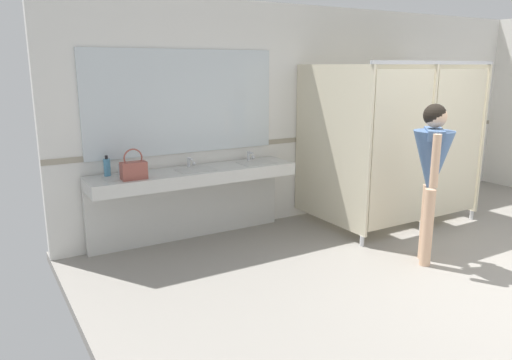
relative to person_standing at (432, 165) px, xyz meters
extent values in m
cube|color=silver|center=(0.39, 2.07, 0.34)|extent=(7.51, 0.12, 2.75)
cube|color=#9E937F|center=(0.39, 2.00, 0.01)|extent=(7.51, 0.01, 0.06)
cube|color=silver|center=(-1.82, 1.72, -0.24)|extent=(2.37, 0.53, 0.14)
cube|color=silver|center=(-1.82, 1.95, -0.67)|extent=(2.37, 0.08, 0.73)
cube|color=beige|center=(-2.61, 1.69, -0.22)|extent=(0.42, 0.29, 0.11)
cylinder|color=silver|center=(-2.61, 1.90, -0.11)|extent=(0.04, 0.04, 0.11)
cylinder|color=silver|center=(-2.61, 1.84, -0.07)|extent=(0.03, 0.11, 0.03)
sphere|color=silver|center=(-2.54, 1.91, -0.14)|extent=(0.04, 0.04, 0.04)
cube|color=beige|center=(-1.82, 1.69, -0.22)|extent=(0.42, 0.29, 0.11)
cylinder|color=silver|center=(-1.82, 1.90, -0.11)|extent=(0.04, 0.04, 0.11)
cylinder|color=silver|center=(-1.82, 1.84, -0.07)|extent=(0.03, 0.11, 0.03)
sphere|color=silver|center=(-1.75, 1.91, -0.14)|extent=(0.04, 0.04, 0.04)
cube|color=beige|center=(-1.03, 1.69, -0.22)|extent=(0.42, 0.29, 0.11)
cylinder|color=silver|center=(-1.03, 1.90, -0.11)|extent=(0.04, 0.04, 0.11)
cylinder|color=silver|center=(-1.03, 1.84, -0.07)|extent=(0.03, 0.11, 0.03)
sphere|color=silver|center=(-0.96, 1.91, -0.14)|extent=(0.04, 0.04, 0.04)
cube|color=silver|center=(-1.82, 1.99, 0.56)|extent=(2.27, 0.02, 1.16)
cube|color=beige|center=(-0.24, 1.30, 0.03)|extent=(0.03, 1.37, 1.90)
cylinder|color=silver|center=(-0.24, 0.67, -0.98)|extent=(0.05, 0.05, 0.12)
cube|color=beige|center=(0.73, 1.30, 0.03)|extent=(0.03, 1.37, 1.90)
cylinder|color=silver|center=(0.73, 0.67, -0.98)|extent=(0.05, 0.05, 0.12)
cube|color=beige|center=(1.71, 1.30, 0.03)|extent=(0.03, 1.37, 1.90)
cylinder|color=silver|center=(1.71, 0.67, -0.98)|extent=(0.05, 0.05, 0.12)
cube|color=beige|center=(0.24, 0.64, 0.03)|extent=(0.89, 0.03, 1.80)
cube|color=beige|center=(1.22, 0.64, 0.03)|extent=(0.89, 0.04, 1.80)
cube|color=#B7BABF|center=(0.73, 0.64, 1.00)|extent=(2.01, 0.04, 0.04)
cylinder|color=#DBAD89|center=(0.06, 0.06, -0.63)|extent=(0.11, 0.11, 0.81)
cylinder|color=#DBAD89|center=(-0.06, -0.07, -0.63)|extent=(0.11, 0.11, 0.81)
cone|color=#4C6B99|center=(0.00, 0.00, -0.01)|extent=(0.57, 0.57, 0.69)
cube|color=#4C6B99|center=(0.00, 0.00, 0.31)|extent=(0.42, 0.43, 0.10)
cylinder|color=#DBAD89|center=(0.17, 0.18, 0.08)|extent=(0.08, 0.08, 0.51)
cylinder|color=#DBAD89|center=(-0.17, -0.18, 0.08)|extent=(0.08, 0.08, 0.51)
sphere|color=#DBAD89|center=(0.00, 0.00, 0.48)|extent=(0.22, 0.22, 0.22)
sphere|color=black|center=(-0.01, 0.01, 0.49)|extent=(0.22, 0.22, 0.22)
cube|color=#934C42|center=(-2.55, 1.59, -0.08)|extent=(0.26, 0.13, 0.18)
torus|color=#934C42|center=(-2.55, 1.59, 0.05)|extent=(0.20, 0.02, 0.20)
cylinder|color=teal|center=(-2.75, 1.88, -0.08)|extent=(0.07, 0.07, 0.18)
cylinder|color=black|center=(-2.75, 1.88, 0.03)|extent=(0.03, 0.03, 0.04)
camera|label=1|loc=(-3.94, -3.21, 0.96)|focal=34.12mm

